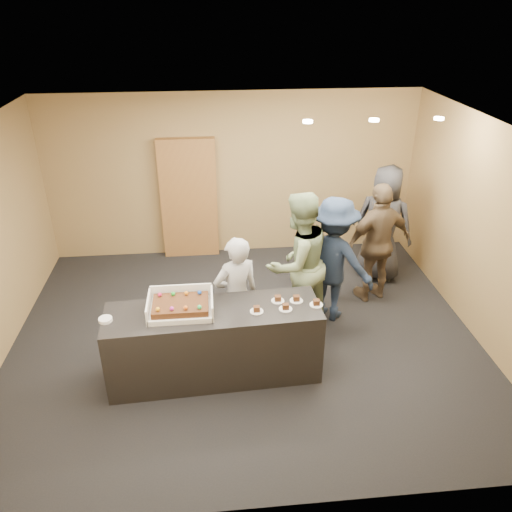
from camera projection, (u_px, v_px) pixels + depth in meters
The scene contains 17 objects.
room at pixel (244, 244), 5.96m from camera, with size 6.04×6.00×2.70m.
serving_counter at pixel (214, 343), 5.72m from camera, with size 2.40×0.70×0.90m, color black.
storage_cabinet at pixel (189, 199), 8.17m from camera, with size 0.92×0.15×2.02m, color brown.
cake_box at pixel (181, 307), 5.48m from camera, with size 0.71×0.49×0.21m.
sheet_cake at pixel (181, 305), 5.43m from camera, with size 0.60×0.42×0.12m.
plate_stack at pixel (105, 320), 5.33m from camera, with size 0.15×0.15×0.04m, color white.
slice_a at pixel (257, 310), 5.48m from camera, with size 0.15×0.15×0.07m.
slice_b at pixel (278, 299), 5.67m from camera, with size 0.15×0.15×0.07m.
slice_c at pixel (286, 307), 5.52m from camera, with size 0.15×0.15×0.07m.
slice_d at pixel (296, 299), 5.67m from camera, with size 0.15×0.15×0.07m.
slice_e at pixel (316, 303), 5.59m from camera, with size 0.15×0.15×0.07m.
person_server_grey at pixel (236, 296), 5.98m from camera, with size 0.57×0.37×1.56m, color #9E9FA3.
person_sage_man at pixel (297, 263), 6.35m from camera, with size 0.93×0.72×1.91m, color gray.
person_navy_man at pixel (333, 260), 6.61m from camera, with size 1.13×0.65×1.74m, color #1A253D.
person_brown_extra at pixel (378, 243), 7.02m from camera, with size 1.04×0.43×1.77m, color brown.
person_dark_suit at pixel (383, 224), 7.56m from camera, with size 0.88×0.58×1.81m, color #27272C.
ceiling_spotlights at pixel (374, 120), 5.91m from camera, with size 1.72×0.12×0.03m.
Camera 1 is at (-0.38, -5.32, 4.02)m, focal length 35.00 mm.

